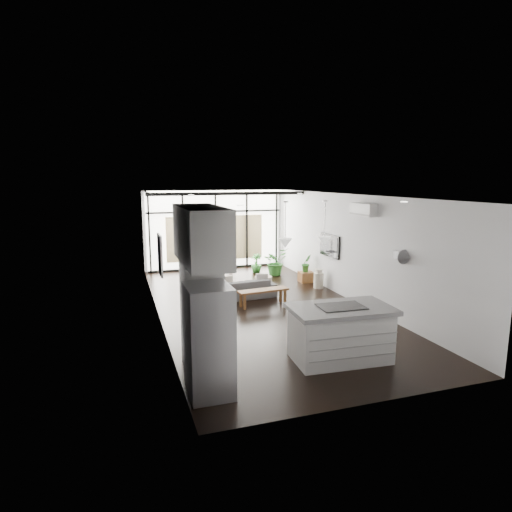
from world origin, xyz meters
TOP-DOWN VIEW (x-y plane):
  - floor at (0.00, 0.00)m, footprint 5.00×10.00m
  - ceiling at (0.00, 0.00)m, footprint 5.00×10.00m
  - wall_left at (-2.50, 0.00)m, footprint 0.02×10.00m
  - wall_right at (2.50, 0.00)m, footprint 0.02×10.00m
  - wall_back at (0.00, 5.00)m, footprint 5.00×0.02m
  - wall_front at (0.00, -5.00)m, footprint 5.00×0.02m
  - glazing at (0.00, 4.88)m, footprint 5.00×0.20m
  - skylight at (0.00, 4.00)m, footprint 4.70×1.90m
  - neighbour_building at (0.00, 4.95)m, footprint 3.50×0.02m
  - island at (0.33, -3.49)m, footprint 1.85×1.16m
  - cooktop at (0.33, -3.49)m, footprint 0.83×0.58m
  - fridge at (-2.13, -3.95)m, footprint 0.65×0.81m
  - appliance_column at (-2.05, -3.05)m, footprint 0.64×0.67m
  - upper_cabinets at (-2.12, -3.50)m, footprint 0.62×1.75m
  - pendant_left at (-0.40, -2.65)m, footprint 0.26×0.26m
  - pendant_right at (0.40, -2.65)m, footprint 0.26×0.26m
  - sofa at (-0.16, 0.92)m, footprint 1.79×0.65m
  - console_bench at (0.11, 0.05)m, footprint 1.35×0.46m
  - pouf at (0.62, 1.52)m, footprint 0.62×0.62m
  - crate at (2.23, 2.05)m, footprint 0.44×0.44m
  - plant_tall at (1.65, 3.26)m, footprint 1.15×1.19m
  - plant_med at (1.15, 3.79)m, footprint 0.67×0.75m
  - plant_crate at (2.23, 2.05)m, footprint 0.40×0.60m
  - milk_can at (2.25, 1.22)m, footprint 0.32×0.32m
  - bistro_set at (-0.09, 4.39)m, footprint 1.71×0.99m
  - tv at (2.46, 1.00)m, footprint 0.05×1.10m
  - ac_unit at (2.38, -0.80)m, footprint 0.22×0.90m
  - framed_art at (-2.47, -0.50)m, footprint 0.04×0.70m

SIDE VIEW (x-z plane):
  - floor at x=0.00m, z-range 0.00..0.00m
  - crate at x=2.23m, z-range 0.00..0.32m
  - plant_med at x=1.15m, z-range 0.00..0.37m
  - pouf at x=0.62m, z-range 0.00..0.40m
  - console_bench at x=0.11m, z-range 0.00..0.42m
  - milk_can at x=2.25m, z-range 0.00..0.57m
  - sofa at x=-0.16m, z-range 0.00..0.69m
  - plant_tall at x=1.65m, z-range 0.00..0.71m
  - bistro_set at x=-0.09m, z-range 0.00..0.77m
  - plant_crate at x=2.23m, z-range 0.32..0.56m
  - island at x=0.33m, z-range 0.00..0.98m
  - fridge at x=-2.13m, z-range 0.00..1.67m
  - cooktop at x=0.33m, z-range 0.98..0.99m
  - neighbour_building at x=0.00m, z-range 0.30..1.90m
  - appliance_column at x=-2.05m, z-range 0.00..2.47m
  - tv at x=2.46m, z-range 0.98..1.62m
  - wall_left at x=-2.50m, z-range 0.00..2.80m
  - wall_right at x=2.50m, z-range 0.00..2.80m
  - wall_back at x=0.00m, z-range 0.00..2.80m
  - wall_front at x=0.00m, z-range 0.00..2.80m
  - glazing at x=0.00m, z-range 0.00..2.80m
  - framed_art at x=-2.47m, z-range 1.10..2.00m
  - pendant_left at x=-0.40m, z-range 1.93..2.11m
  - pendant_right at x=0.40m, z-range 1.93..2.11m
  - upper_cabinets at x=-2.12m, z-range 1.92..2.78m
  - ac_unit at x=2.38m, z-range 2.30..2.60m
  - skylight at x=0.00m, z-range 2.74..2.80m
  - ceiling at x=0.00m, z-range 2.80..2.80m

